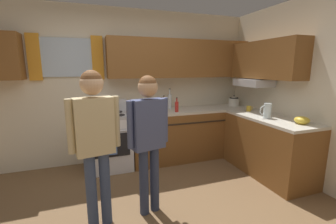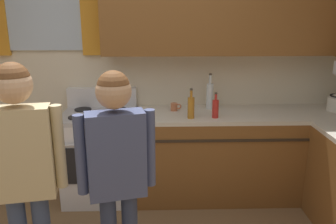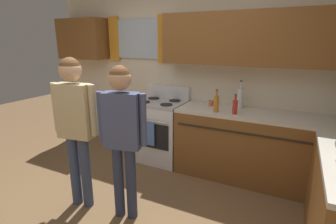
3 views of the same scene
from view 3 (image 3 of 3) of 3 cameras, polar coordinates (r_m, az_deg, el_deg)
name	(u,v)px [view 3 (image 3 of 3)]	position (r m, az deg, el deg)	size (l,w,h in m)	color
back_wall_unit	(194,61)	(3.78, 5.76, 11.19)	(4.60, 0.42, 2.60)	beige
kitchen_counter_run	(291,167)	(3.13, 25.39, -10.92)	(2.24, 2.04, 0.90)	brown
stove_oven	(160,129)	(3.91, -1.75, -3.86)	(0.72, 0.67, 1.10)	silver
bottle_oil_amber	(216,103)	(3.27, 10.57, 1.86)	(0.06, 0.06, 0.29)	#B27223
bottle_sauce_red	(235,107)	(3.23, 14.55, 1.16)	(0.06, 0.06, 0.25)	red
bottle_tall_clear	(240,98)	(3.53, 15.57, 3.08)	(0.07, 0.07, 0.37)	silver
cup_terracotta	(211,103)	(3.57, 9.53, 1.92)	(0.11, 0.07, 0.08)	#B76642
adult_left	(75,117)	(2.80, -19.84, -1.00)	(0.50, 0.22, 1.61)	#38476B
adult_in_plaid	(122,127)	(2.49, -10.07, -3.19)	(0.47, 0.23, 1.56)	#2D3856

